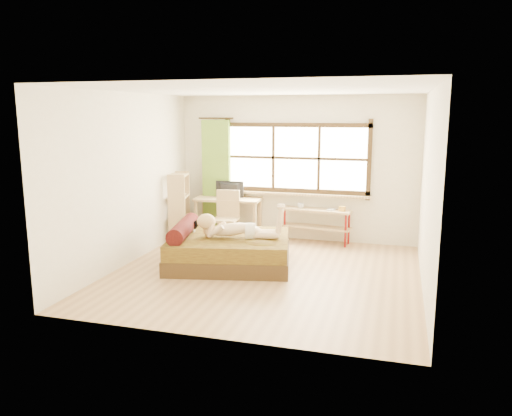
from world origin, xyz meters
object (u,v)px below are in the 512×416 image
(bookshelf, at_px, (179,206))
(pipe_shelf, at_px, (317,218))
(desk, at_px, (228,203))
(woman, at_px, (237,220))
(kitten, at_px, (190,225))
(bed, at_px, (227,249))
(chair, at_px, (227,214))

(bookshelf, bearing_deg, pipe_shelf, -1.96)
(pipe_shelf, distance_m, bookshelf, 2.59)
(desk, xyz_separation_m, pipe_shelf, (1.70, 0.12, -0.21))
(bookshelf, bearing_deg, woman, -53.30)
(pipe_shelf, xyz_separation_m, bookshelf, (-2.53, -0.53, 0.18))
(kitten, bearing_deg, desk, 73.68)
(bed, distance_m, woman, 0.53)
(bed, xyz_separation_m, pipe_shelf, (1.15, 1.79, 0.21))
(kitten, distance_m, bookshelf, 1.35)
(chair, distance_m, pipe_shelf, 1.68)
(bookshelf, bearing_deg, chair, -10.46)
(desk, bearing_deg, kitten, -97.98)
(desk, relative_size, pipe_shelf, 0.99)
(woman, relative_size, chair, 1.34)
(kitten, distance_m, desk, 1.57)
(bed, relative_size, kitten, 7.62)
(desk, bearing_deg, pipe_shelf, 0.47)
(bed, distance_m, chair, 1.42)
(pipe_shelf, height_order, bookshelf, bookshelf)
(bed, bearing_deg, chair, 97.38)
(bed, distance_m, bookshelf, 1.91)
(chair, xyz_separation_m, pipe_shelf, (1.61, 0.48, -0.08))
(desk, height_order, chair, chair)
(chair, bearing_deg, pipe_shelf, 13.10)
(woman, bearing_deg, pipe_shelf, 50.65)
(bed, height_order, pipe_shelf, pipe_shelf)
(bed, relative_size, chair, 2.19)
(chair, bearing_deg, bed, -74.28)
(pipe_shelf, bearing_deg, woman, -109.89)
(bed, height_order, desk, desk)
(kitten, relative_size, chair, 0.29)
(kitten, xyz_separation_m, pipe_shelf, (1.82, 1.68, -0.12))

